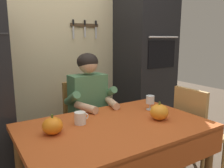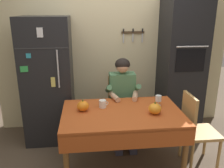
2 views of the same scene
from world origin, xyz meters
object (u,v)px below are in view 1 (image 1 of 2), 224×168
pumpkin_medium (53,126)px  coffee_mug (80,118)px  dining_table (117,136)px  wall_oven (145,65)px  pumpkin_large (159,112)px  chair_behind_person (83,121)px  chair_right_side (195,130)px  wine_glass (150,100)px  seated_person (91,105)px

pumpkin_medium → coffee_mug: bearing=16.6°
dining_table → coffee_mug: coffee_mug is taller
wall_oven → pumpkin_large: bearing=-124.7°
chair_behind_person → chair_right_side: same height
coffee_mug → chair_right_side: bearing=-10.2°
wine_glass → pumpkin_large: (-0.11, -0.23, -0.03)m
dining_table → chair_right_side: size_ratio=1.51×
pumpkin_large → chair_right_side: bearing=5.3°
wall_oven → wine_glass: (-0.58, -0.77, -0.22)m
chair_right_side → pumpkin_medium: size_ratio=6.55×
coffee_mug → pumpkin_medium: (-0.24, -0.07, 0.01)m
wall_oven → seated_person: 1.05m
dining_table → wall_oven: bearing=41.3°
chair_right_side → pumpkin_large: bearing=-174.7°
pumpkin_large → pumpkin_medium: (-0.82, 0.18, -0.00)m
wall_oven → pumpkin_medium: size_ratio=14.79×
chair_behind_person → seated_person: size_ratio=0.75×
chair_right_side → pumpkin_medium: 1.39m
wall_oven → wine_glass: size_ratio=15.76×
wall_oven → pumpkin_large: 1.24m
wall_oven → seated_person: wall_oven is taller
dining_table → seated_person: size_ratio=1.12×
chair_behind_person → seated_person: bearing=-90.0°
seated_person → coffee_mug: 0.53m
wine_glass → coffee_mug: bearing=178.5°
chair_behind_person → pumpkin_large: 0.95m
seated_person → coffee_mug: seated_person is taller
chair_behind_person → coffee_mug: size_ratio=8.02×
chair_right_side → coffee_mug: bearing=169.8°
coffee_mug → wine_glass: 0.69m
pumpkin_medium → dining_table: bearing=-12.9°
seated_person → chair_behind_person: bearing=90.0°
wine_glass → dining_table: bearing=-161.6°
dining_table → pumpkin_large: (0.36, -0.08, 0.15)m
chair_behind_person → pumpkin_medium: (-0.55, -0.69, 0.29)m
chair_behind_person → chair_right_side: 1.15m
coffee_mug → wine_glass: bearing=-1.5°
pumpkin_large → dining_table: bearing=168.2°
dining_table → wine_glass: 0.53m
wall_oven → seated_person: (-0.95, -0.32, -0.31)m
wall_oven → coffee_mug: bearing=-149.5°
chair_behind_person → wall_oven: bearing=7.8°
chair_right_side → pumpkin_large: 0.62m
dining_table → pumpkin_medium: pumpkin_medium is taller
chair_behind_person → coffee_mug: bearing=-116.9°
dining_table → pumpkin_medium: bearing=167.1°
pumpkin_medium → seated_person: bearing=42.1°
seated_person → pumpkin_medium: size_ratio=8.77×
seated_person → chair_right_side: 1.05m
seated_person → coffee_mug: size_ratio=10.73×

